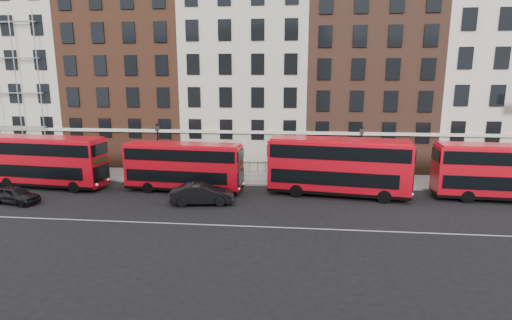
# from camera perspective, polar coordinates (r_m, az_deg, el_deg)

# --- Properties ---
(ground) EXTENTS (120.00, 120.00, 0.00)m
(ground) POSITION_cam_1_polar(r_m,az_deg,el_deg) (28.86, -5.50, -7.79)
(ground) COLOR black
(ground) RESTS_ON ground
(pavement) EXTENTS (80.00, 5.00, 0.15)m
(pavement) POSITION_cam_1_polar(r_m,az_deg,el_deg) (38.74, -2.47, -2.50)
(pavement) COLOR gray
(pavement) RESTS_ON ground
(kerb) EXTENTS (80.00, 0.30, 0.16)m
(kerb) POSITION_cam_1_polar(r_m,az_deg,el_deg) (36.35, -3.04, -3.46)
(kerb) COLOR gray
(kerb) RESTS_ON ground
(road_centre_line) EXTENTS (70.00, 0.12, 0.01)m
(road_centre_line) POSITION_cam_1_polar(r_m,az_deg,el_deg) (27.03, -6.34, -9.19)
(road_centre_line) COLOR white
(road_centre_line) RESTS_ON ground
(building_terrace) EXTENTS (64.00, 11.95, 22.00)m
(building_terrace) POSITION_cam_1_polar(r_m,az_deg,el_deg) (44.88, -1.60, 12.58)
(building_terrace) COLOR #BCB6A2
(building_terrace) RESTS_ON ground
(bus_a) EXTENTS (10.99, 3.63, 4.54)m
(bus_a) POSITION_cam_1_polar(r_m,az_deg,el_deg) (39.68, -27.91, -0.05)
(bus_a) COLOR red
(bus_a) RESTS_ON ground
(bus_b) EXTENTS (10.11, 3.20, 4.18)m
(bus_b) POSITION_cam_1_polar(r_m,az_deg,el_deg) (34.42, -10.34, -0.81)
(bus_b) COLOR red
(bus_b) RESTS_ON ground
(bus_c) EXTENTS (11.58, 4.23, 4.76)m
(bus_c) POSITION_cam_1_polar(r_m,az_deg,el_deg) (33.19, 11.60, -0.78)
(bus_c) COLOR red
(bus_c) RESTS_ON ground
(bus_d) EXTENTS (10.82, 3.21, 4.49)m
(bus_d) POSITION_cam_1_polar(r_m,az_deg,el_deg) (36.89, 32.12, -1.35)
(bus_d) COLOR red
(bus_d) RESTS_ON ground
(car_rear) EXTENTS (4.20, 2.34, 1.35)m
(car_rear) POSITION_cam_1_polar(r_m,az_deg,el_deg) (36.25, -31.18, -4.28)
(car_rear) COLOR black
(car_rear) RESTS_ON ground
(car_front) EXTENTS (5.03, 2.39, 1.59)m
(car_front) POSITION_cam_1_polar(r_m,az_deg,el_deg) (31.13, -7.68, -4.82)
(car_front) COLOR black
(car_front) RESTS_ON ground
(lamp_post_left) EXTENTS (0.44, 0.44, 5.33)m
(lamp_post_left) POSITION_cam_1_polar(r_m,az_deg,el_deg) (38.33, -13.79, 1.61)
(lamp_post_left) COLOR black
(lamp_post_left) RESTS_ON pavement
(lamp_post_right) EXTENTS (0.44, 0.44, 5.33)m
(lamp_post_right) POSITION_cam_1_polar(r_m,az_deg,el_deg) (36.26, 14.71, 0.98)
(lamp_post_right) COLOR black
(lamp_post_right) RESTS_ON pavement
(traffic_light) EXTENTS (0.25, 0.45, 3.27)m
(traffic_light) POSITION_cam_1_polar(r_m,az_deg,el_deg) (39.13, 30.72, -0.47)
(traffic_light) COLOR black
(traffic_light) RESTS_ON pavement
(iron_railings) EXTENTS (6.60, 0.06, 1.00)m
(iron_railings) POSITION_cam_1_polar(r_m,az_deg,el_deg) (40.72, -2.03, -0.95)
(iron_railings) COLOR black
(iron_railings) RESTS_ON pavement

